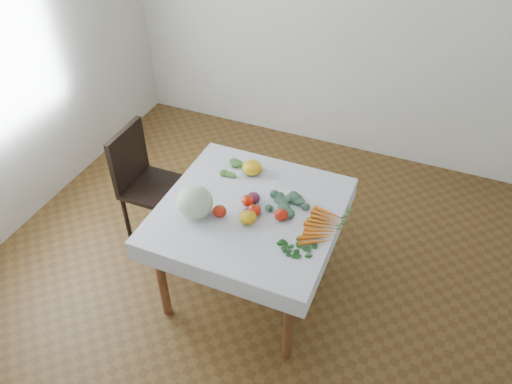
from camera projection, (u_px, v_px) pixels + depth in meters
ground at (251, 285)px, 3.66m from camera, size 4.00×4.00×0.00m
back_wall at (343, 9)px, 4.19m from camera, size 4.00×0.04×2.70m
table at (250, 220)px, 3.24m from camera, size 1.00×1.00×0.75m
tablecloth at (250, 209)px, 3.17m from camera, size 1.12×1.12×0.01m
chair at (143, 177)px, 3.78m from camera, size 0.42×0.42×0.92m
cabbage at (195, 202)px, 3.06m from camera, size 0.30×0.30×0.20m
tomato_a at (254, 210)px, 3.10m from camera, size 0.09×0.09×0.07m
tomato_b at (248, 201)px, 3.17m from camera, size 0.09×0.09×0.07m
tomato_c at (220, 211)px, 3.09m from camera, size 0.11×0.11×0.08m
tomato_d at (281, 215)px, 3.07m from camera, size 0.11×0.11×0.07m
heirloom_back at (252, 167)px, 3.42m from camera, size 0.17×0.17×0.10m
heirloom_front at (248, 217)px, 3.05m from camera, size 0.11×0.11×0.08m
onion_a at (253, 198)px, 3.19m from camera, size 0.11×0.11×0.07m
onion_b at (249, 213)px, 3.09m from camera, size 0.09×0.09×0.06m
tomatillo_cluster at (204, 213)px, 3.11m from camera, size 0.10×0.10×0.04m
carrot_bunch at (323, 227)px, 3.02m from camera, size 0.21×0.37×0.03m
kale_bunch at (291, 202)px, 3.18m from camera, size 0.29×0.28×0.04m
basil_bunch at (297, 246)px, 2.91m from camera, size 0.24×0.17×0.01m
dill_bunch at (240, 170)px, 3.45m from camera, size 0.26×0.19×0.03m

